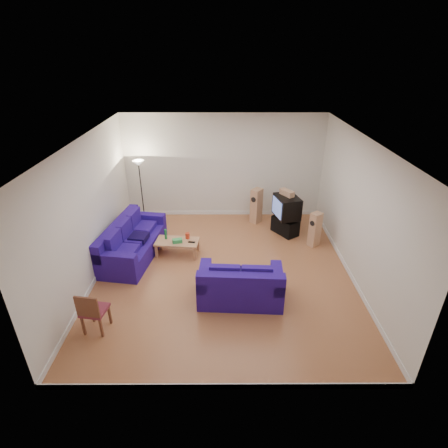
{
  "coord_description": "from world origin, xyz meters",
  "views": [
    {
      "loc": [
        -0.02,
        -7.0,
        4.89
      ],
      "look_at": [
        0.0,
        0.4,
        1.1
      ],
      "focal_mm": 28.0,
      "sensor_mm": 36.0,
      "label": 1
    }
  ],
  "objects_px": {
    "sofa_three_seat": "(131,244)",
    "television": "(287,207)",
    "coffee_table": "(177,243)",
    "tv_stand": "(285,226)",
    "sofa_loveseat": "(240,287)"
  },
  "relations": [
    {
      "from": "sofa_three_seat",
      "to": "television",
      "type": "bearing_deg",
      "value": 114.43
    },
    {
      "from": "coffee_table",
      "to": "tv_stand",
      "type": "distance_m",
      "value": 3.2
    },
    {
      "from": "sofa_loveseat",
      "to": "tv_stand",
      "type": "relative_size",
      "value": 2.37
    },
    {
      "from": "sofa_three_seat",
      "to": "sofa_loveseat",
      "type": "xyz_separation_m",
      "value": [
        2.73,
        -1.8,
        -0.01
      ]
    },
    {
      "from": "coffee_table",
      "to": "sofa_three_seat",
      "type": "bearing_deg",
      "value": -176.84
    },
    {
      "from": "coffee_table",
      "to": "tv_stand",
      "type": "relative_size",
      "value": 1.51
    },
    {
      "from": "tv_stand",
      "to": "television",
      "type": "bearing_deg",
      "value": -51.38
    },
    {
      "from": "sofa_loveseat",
      "to": "television",
      "type": "height_order",
      "value": "television"
    },
    {
      "from": "sofa_three_seat",
      "to": "tv_stand",
      "type": "relative_size",
      "value": 3.26
    },
    {
      "from": "sofa_loveseat",
      "to": "tv_stand",
      "type": "bearing_deg",
      "value": 67.73
    },
    {
      "from": "sofa_three_seat",
      "to": "coffee_table",
      "type": "bearing_deg",
      "value": 101.96
    },
    {
      "from": "sofa_loveseat",
      "to": "television",
      "type": "distance_m",
      "value": 3.32
    },
    {
      "from": "sofa_three_seat",
      "to": "sofa_loveseat",
      "type": "distance_m",
      "value": 3.27
    },
    {
      "from": "sofa_three_seat",
      "to": "coffee_table",
      "type": "xyz_separation_m",
      "value": [
        1.18,
        0.07,
        0.01
      ]
    },
    {
      "from": "sofa_three_seat",
      "to": "television",
      "type": "height_order",
      "value": "television"
    }
  ]
}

